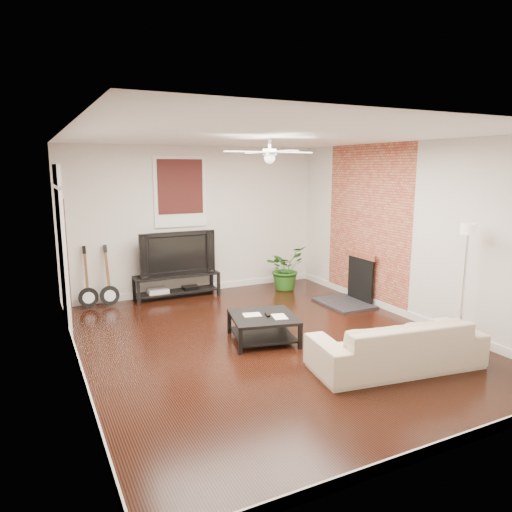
{
  "coord_description": "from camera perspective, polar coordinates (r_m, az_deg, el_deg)",
  "views": [
    {
      "loc": [
        -2.95,
        -5.56,
        2.41
      ],
      "look_at": [
        0.0,
        0.4,
        1.15
      ],
      "focal_mm": 33.05,
      "sensor_mm": 36.0,
      "label": 1
    }
  ],
  "objects": [
    {
      "name": "tv",
      "position": [
        8.85,
        -9.69,
        0.42
      ],
      "size": [
        1.41,
        0.19,
        0.81
      ],
      "primitive_type": "imported",
      "color": "black",
      "rests_on": "tv_stand"
    },
    {
      "name": "guitar_left",
      "position": [
        8.56,
        -19.76,
        -2.5
      ],
      "size": [
        0.35,
        0.25,
        1.09
      ],
      "primitive_type": null,
      "rotation": [
        0.0,
        0.0,
        -0.05
      ],
      "color": "black",
      "rests_on": "floor"
    },
    {
      "name": "window_back",
      "position": [
        8.94,
        -9.14,
        7.65
      ],
      "size": [
        1.0,
        0.06,
        1.3
      ],
      "primitive_type": "cube",
      "color": "black",
      "rests_on": "wall_back"
    },
    {
      "name": "sofa",
      "position": [
        6.05,
        16.58,
        -10.1
      ],
      "size": [
        2.18,
        1.11,
        0.61
      ],
      "primitive_type": "imported",
      "rotation": [
        0.0,
        0.0,
        2.99
      ],
      "color": "#C0B090",
      "rests_on": "floor"
    },
    {
      "name": "tv_stand",
      "position": [
        8.97,
        -9.53,
        -3.55
      ],
      "size": [
        1.58,
        0.42,
        0.44
      ],
      "primitive_type": "cube",
      "color": "black",
      "rests_on": "floor"
    },
    {
      "name": "coffee_table",
      "position": [
        6.69,
        0.87,
        -8.72
      ],
      "size": [
        1.05,
        1.05,
        0.37
      ],
      "primitive_type": "cube",
      "rotation": [
        0.0,
        0.0,
        -0.23
      ],
      "color": "black",
      "rests_on": "floor"
    },
    {
      "name": "floor_lamp",
      "position": [
        6.82,
        23.84,
        -3.41
      ],
      "size": [
        0.32,
        0.32,
        1.7
      ],
      "primitive_type": null,
      "rotation": [
        0.0,
        0.0,
        -0.15
      ],
      "color": "silver",
      "rests_on": "floor"
    },
    {
      "name": "door_left",
      "position": [
        7.56,
        -22.31,
        1.1
      ],
      "size": [
        0.08,
        1.0,
        2.5
      ],
      "primitive_type": "cube",
      "color": "white",
      "rests_on": "wall_left"
    },
    {
      "name": "brick_accent",
      "position": [
        8.57,
        13.27,
        3.68
      ],
      "size": [
        0.02,
        2.2,
        2.8
      ],
      "primitive_type": "cube",
      "color": "#AD4738",
      "rests_on": "floor"
    },
    {
      "name": "fireplace",
      "position": [
        8.56,
        11.51,
        -2.65
      ],
      "size": [
        0.8,
        1.1,
        0.92
      ],
      "primitive_type": "cube",
      "color": "black",
      "rests_on": "floor"
    },
    {
      "name": "guitar_right",
      "position": [
        8.57,
        -17.42,
        -2.33
      ],
      "size": [
        0.35,
        0.26,
        1.09
      ],
      "primitive_type": null,
      "rotation": [
        0.0,
        0.0,
        0.06
      ],
      "color": "black",
      "rests_on": "floor"
    },
    {
      "name": "room",
      "position": [
        6.37,
        1.6,
        1.61
      ],
      "size": [
        5.01,
        6.01,
        2.81
      ],
      "color": "black",
      "rests_on": "ground"
    },
    {
      "name": "potted_plant",
      "position": [
        9.37,
        3.55,
        -1.45
      ],
      "size": [
        1.0,
        0.95,
        0.87
      ],
      "primitive_type": "imported",
      "rotation": [
        0.0,
        0.0,
        0.44
      ],
      "color": "#265F1B",
      "rests_on": "floor"
    },
    {
      "name": "ceiling_fan",
      "position": [
        6.29,
        1.65,
        12.46
      ],
      "size": [
        1.24,
        1.24,
        0.32
      ],
      "primitive_type": null,
      "color": "white",
      "rests_on": "ceiling"
    }
  ]
}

